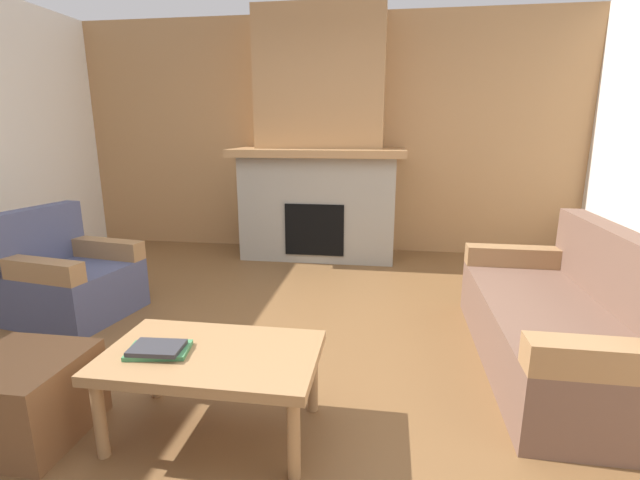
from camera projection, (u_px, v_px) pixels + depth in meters
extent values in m
plane|color=brown|center=(257.00, 367.00, 2.80)|extent=(9.00, 9.00, 0.00)
cube|color=#A87A4C|center=(324.00, 137.00, 5.35)|extent=(6.00, 0.12, 2.70)
cube|color=gray|center=(319.00, 207.00, 5.15)|extent=(1.70, 0.70, 1.15)
cube|color=black|center=(315.00, 229.00, 4.88)|extent=(0.64, 0.08, 0.56)
cube|color=#A87A4C|center=(319.00, 152.00, 4.95)|extent=(1.90, 0.82, 0.08)
cube|color=#A87A4C|center=(321.00, 80.00, 4.91)|extent=(1.40, 0.50, 1.47)
cube|color=brown|center=(554.00, 335.00, 2.78)|extent=(0.85, 1.81, 0.40)
cube|color=brown|center=(625.00, 273.00, 2.63)|extent=(0.17, 1.80, 0.45)
cube|color=#997047|center=(522.00, 257.00, 3.50)|extent=(0.84, 0.17, 0.15)
cube|color=#997047|center=(628.00, 361.00, 1.93)|extent=(0.84, 0.17, 0.15)
cube|color=#474C6B|center=(76.00, 292.00, 3.53)|extent=(0.87, 0.87, 0.40)
cube|color=#474C6B|center=(38.00, 236.00, 3.52)|extent=(0.26, 0.77, 0.45)
cube|color=#997047|center=(36.00, 270.00, 3.17)|extent=(0.77, 0.26, 0.15)
cube|color=#997047|center=(102.00, 248.00, 3.75)|extent=(0.77, 0.26, 0.15)
cube|color=#997047|center=(212.00, 356.00, 2.11)|extent=(1.00, 0.60, 0.05)
cylinder|color=#997047|center=(100.00, 419.00, 1.99)|extent=(0.06, 0.06, 0.38)
cylinder|color=#997047|center=(294.00, 439.00, 1.87)|extent=(0.06, 0.06, 0.38)
cylinder|color=#997047|center=(154.00, 365.00, 2.46)|extent=(0.06, 0.06, 0.38)
cylinder|color=#997047|center=(313.00, 377.00, 2.33)|extent=(0.06, 0.06, 0.38)
cube|color=brown|center=(25.00, 398.00, 2.14)|extent=(0.52, 0.52, 0.40)
cube|color=#3D7F4C|center=(159.00, 350.00, 2.09)|extent=(0.30, 0.22, 0.02)
cube|color=#2D2D33|center=(157.00, 348.00, 2.07)|extent=(0.24, 0.18, 0.02)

